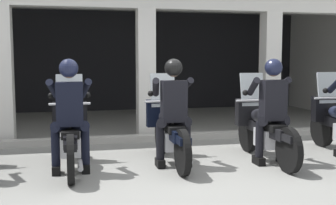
{
  "coord_description": "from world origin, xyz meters",
  "views": [
    {
      "loc": [
        -1.45,
        -5.79,
        1.6
      ],
      "look_at": [
        0.0,
        0.56,
        0.91
      ],
      "focal_mm": 45.64,
      "sensor_mm": 36.0,
      "label": 1
    }
  ],
  "objects_px": {
    "motorcycle_left": "(70,134)",
    "police_officer_left": "(70,106)",
    "motorcycle_center": "(169,130)",
    "motorcycle_right": "(263,128)",
    "police_officer_right": "(272,102)",
    "police_officer_center": "(173,103)"
  },
  "relations": [
    {
      "from": "motorcycle_right",
      "to": "police_officer_right",
      "type": "xyz_separation_m",
      "value": [
        -0.0,
        -0.28,
        0.44
      ]
    },
    {
      "from": "motorcycle_center",
      "to": "police_officer_left",
      "type": "bearing_deg",
      "value": 179.6
    },
    {
      "from": "police_officer_left",
      "to": "police_officer_center",
      "type": "xyz_separation_m",
      "value": [
        1.48,
        0.05,
        0.0
      ]
    },
    {
      "from": "police_officer_left",
      "to": "police_officer_right",
      "type": "distance_m",
      "value": 2.95
    },
    {
      "from": "motorcycle_left",
      "to": "motorcycle_right",
      "type": "bearing_deg",
      "value": -16.86
    },
    {
      "from": "motorcycle_left",
      "to": "motorcycle_right",
      "type": "distance_m",
      "value": 2.95
    },
    {
      "from": "police_officer_left",
      "to": "motorcycle_center",
      "type": "distance_m",
      "value": 1.58
    },
    {
      "from": "police_officer_right",
      "to": "motorcycle_center",
      "type": "bearing_deg",
      "value": 149.6
    },
    {
      "from": "police_officer_left",
      "to": "motorcycle_right",
      "type": "xyz_separation_m",
      "value": [
        2.95,
        0.15,
        -0.44
      ]
    },
    {
      "from": "motorcycle_left",
      "to": "motorcycle_right",
      "type": "relative_size",
      "value": 1.0
    },
    {
      "from": "motorcycle_center",
      "to": "motorcycle_left",
      "type": "bearing_deg",
      "value": 168.81
    },
    {
      "from": "police_officer_left",
      "to": "police_officer_right",
      "type": "height_order",
      "value": "same"
    },
    {
      "from": "motorcycle_left",
      "to": "police_officer_center",
      "type": "xyz_separation_m",
      "value": [
        1.47,
        -0.23,
        0.44
      ]
    },
    {
      "from": "motorcycle_center",
      "to": "police_officer_center",
      "type": "relative_size",
      "value": 1.29
    },
    {
      "from": "police_officer_left",
      "to": "motorcycle_right",
      "type": "height_order",
      "value": "police_officer_left"
    },
    {
      "from": "motorcycle_left",
      "to": "police_officer_left",
      "type": "height_order",
      "value": "police_officer_left"
    },
    {
      "from": "motorcycle_right",
      "to": "police_officer_left",
      "type": "bearing_deg",
      "value": 170.11
    },
    {
      "from": "motorcycle_left",
      "to": "police_officer_left",
      "type": "distance_m",
      "value": 0.52
    },
    {
      "from": "police_officer_center",
      "to": "motorcycle_right",
      "type": "relative_size",
      "value": 0.78
    },
    {
      "from": "motorcycle_right",
      "to": "motorcycle_center",
      "type": "bearing_deg",
      "value": 160.09
    },
    {
      "from": "motorcycle_right",
      "to": "police_officer_right",
      "type": "bearing_deg",
      "value": -103.06
    },
    {
      "from": "motorcycle_left",
      "to": "police_officer_center",
      "type": "relative_size",
      "value": 1.29
    }
  ]
}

